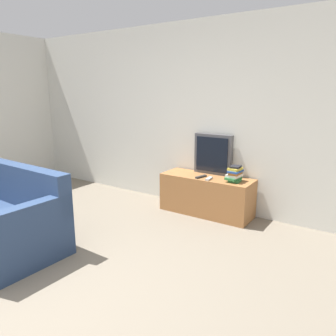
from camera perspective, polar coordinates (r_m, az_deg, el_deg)
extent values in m
cube|color=silver|center=(4.84, 2.65, 9.03)|extent=(9.00, 0.06, 2.60)
cube|color=#9E6638|center=(4.54, 6.72, -4.69)|extent=(1.26, 0.45, 0.53)
cube|color=#4C4C51|center=(4.57, 7.87, 2.41)|extent=(0.55, 0.08, 0.56)
cube|color=black|center=(4.53, 7.61, 2.32)|extent=(0.47, 0.01, 0.48)
cube|color=navy|center=(4.14, -25.03, -2.39)|extent=(1.81, 0.22, 0.46)
cube|color=navy|center=(3.37, -22.83, -11.12)|extent=(0.17, 0.90, 0.65)
cube|color=#2D753D|center=(4.27, 11.58, -2.13)|extent=(0.15, 0.17, 0.03)
cube|color=#2D753D|center=(4.27, 11.32, -1.71)|extent=(0.16, 0.23, 0.03)
cube|color=silver|center=(4.27, 11.48, -1.25)|extent=(0.17, 0.22, 0.03)
cube|color=#995623|center=(4.25, 11.64, -0.88)|extent=(0.12, 0.20, 0.03)
cube|color=#23478E|center=(4.25, 11.68, -0.53)|extent=(0.15, 0.22, 0.02)
cube|color=gold|center=(4.24, 11.61, -0.17)|extent=(0.15, 0.19, 0.03)
cube|color=black|center=(4.25, 11.67, 0.22)|extent=(0.13, 0.16, 0.02)
cube|color=#B7B7B7|center=(4.31, 7.15, -1.86)|extent=(0.06, 0.15, 0.02)
cube|color=#2D2D2D|center=(4.40, 5.76, -1.52)|extent=(0.08, 0.19, 0.02)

